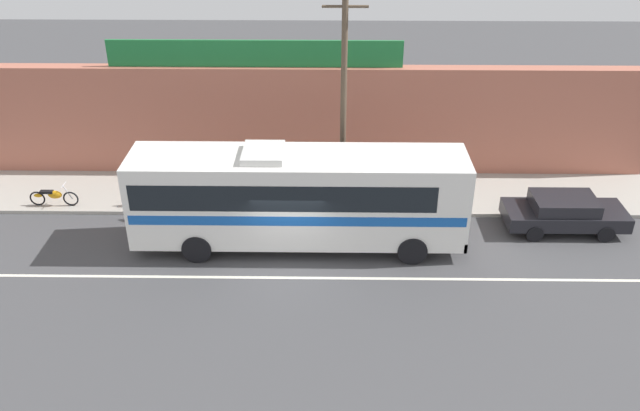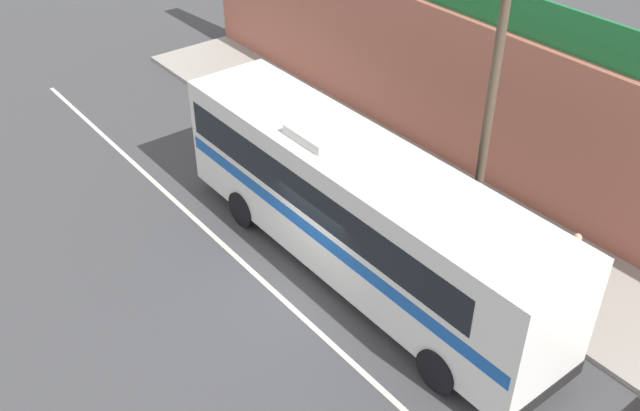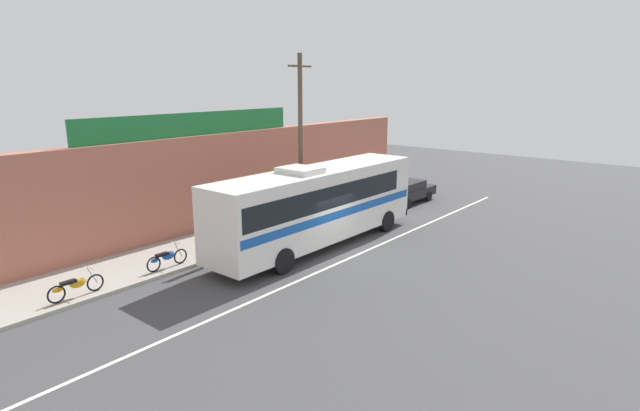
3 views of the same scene
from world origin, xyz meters
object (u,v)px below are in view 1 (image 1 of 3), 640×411
Objects in this scene: utility_pole at (343,104)px; motorcycle_purple at (144,196)px; intercity_bus at (296,194)px; parked_car at (564,212)px; motorcycle_blue at (53,196)px; pedestrian_by_curb at (397,174)px.

motorcycle_purple is at bearing 179.19° from utility_pole.
intercity_bus is 2.62× the size of parked_car.
motorcycle_blue is at bearing -179.62° from motorcycle_purple.
utility_pole reaches higher than pedestrian_by_curb.
motorcycle_blue is (-11.52, 0.09, -3.96)m from utility_pole.
parked_car is at bearing 6.84° from intercity_bus.
utility_pole is (1.67, 2.44, 2.46)m from intercity_bus.
motorcycle_purple is (-6.21, 2.55, -1.50)m from intercity_bus.
pedestrian_by_curb is (2.23, 1.12, -3.42)m from utility_pole.
motorcycle_blue is 1.06× the size of motorcycle_purple.
utility_pole is 5.10× the size of pedestrian_by_curb.
motorcycle_blue is (-9.84, 2.53, -1.50)m from intercity_bus.
utility_pole is 4.59× the size of motorcycle_purple.
intercity_bus is at bearing -22.31° from motorcycle_purple.
utility_pole is 4.34× the size of motorcycle_blue.
intercity_bus is 6.00× the size of motorcycle_blue.
motorcycle_blue is at bearing 176.19° from parked_car.
intercity_bus is 6.36× the size of motorcycle_purple.
utility_pole is 12.18m from motorcycle_blue.
pedestrian_by_curb is at bearing 42.35° from intercity_bus.
motorcycle_purple is at bearing 175.26° from parked_car.
motorcycle_blue and motorcycle_purple have the same top height.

